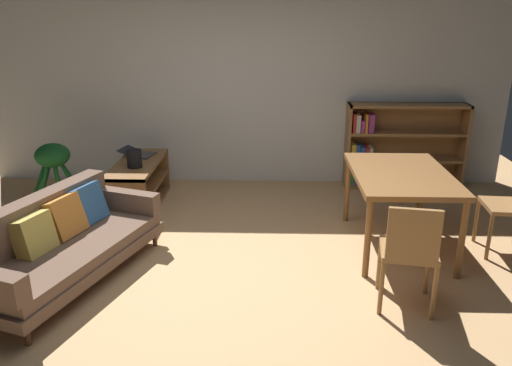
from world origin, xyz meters
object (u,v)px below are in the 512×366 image
(open_laptop, at_px, (139,154))
(bookshelf, at_px, (396,146))
(dining_table, at_px, (401,180))
(media_console, at_px, (139,184))
(dining_chair_far, at_px, (410,249))
(desk_speaker, at_px, (134,159))
(potted_floor_plant, at_px, (54,166))
(fabric_couch, at_px, (58,241))

(open_laptop, xyz_separation_m, bookshelf, (3.24, 0.54, -0.02))
(dining_table, bearing_deg, media_console, 159.99)
(dining_chair_far, xyz_separation_m, bookshelf, (0.58, 2.96, 0.03))
(desk_speaker, height_order, dining_table, dining_table)
(potted_floor_plant, distance_m, bookshelf, 4.25)
(open_laptop, height_order, potted_floor_plant, potted_floor_plant)
(desk_speaker, xyz_separation_m, potted_floor_plant, (-1.00, 0.15, -0.14))
(desk_speaker, bearing_deg, dining_table, -16.55)
(media_console, height_order, open_laptop, open_laptop)
(open_laptop, height_order, bookshelf, bookshelf)
(media_console, bearing_deg, desk_speaker, -82.42)
(open_laptop, height_order, dining_table, dining_table)
(fabric_couch, relative_size, dining_chair_far, 2.26)
(potted_floor_plant, bearing_deg, dining_table, -14.47)
(desk_speaker, distance_m, potted_floor_plant, 1.02)
(open_laptop, distance_m, desk_speaker, 0.50)
(desk_speaker, bearing_deg, dining_chair_far, -36.72)
(potted_floor_plant, relative_size, dining_chair_far, 0.86)
(dining_chair_far, bearing_deg, desk_speaker, 143.28)
(fabric_couch, height_order, desk_speaker, desk_speaker)
(media_console, bearing_deg, bookshelf, 14.72)
(potted_floor_plant, height_order, dining_table, dining_table)
(dining_table, xyz_separation_m, bookshelf, (0.40, 1.85, -0.16))
(media_console, distance_m, dining_chair_far, 3.37)
(potted_floor_plant, xyz_separation_m, dining_chair_far, (3.58, -2.07, 0.01))
(fabric_couch, bearing_deg, bookshelf, 36.57)
(open_laptop, bearing_deg, desk_speaker, -80.70)
(dining_table, relative_size, bookshelf, 0.88)
(potted_floor_plant, relative_size, dining_table, 0.57)
(desk_speaker, bearing_deg, fabric_couch, -100.38)
(potted_floor_plant, bearing_deg, open_laptop, 20.23)
(open_laptop, relative_size, dining_table, 0.33)
(media_console, xyz_separation_m, bookshelf, (3.19, 0.84, 0.27))
(dining_table, bearing_deg, bookshelf, 77.79)
(potted_floor_plant, bearing_deg, media_console, 2.66)
(dining_chair_far, bearing_deg, potted_floor_plant, 149.89)
(open_laptop, bearing_deg, media_console, -79.56)
(open_laptop, bearing_deg, potted_floor_plant, -159.77)
(media_console, bearing_deg, open_laptop, 100.44)
(desk_speaker, relative_size, dining_table, 0.15)
(dining_chair_far, bearing_deg, media_console, 140.88)
(media_console, xyz_separation_m, dining_chair_far, (2.61, -2.12, 0.24))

